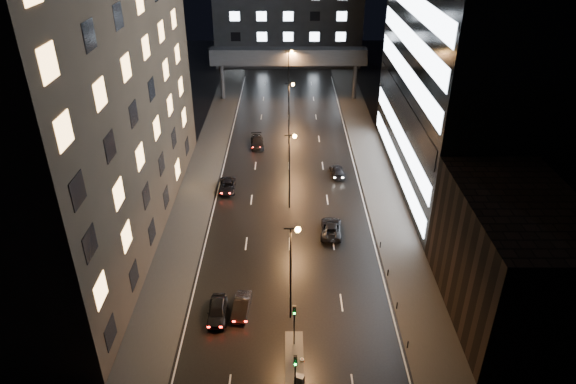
# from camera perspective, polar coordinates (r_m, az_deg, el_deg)

# --- Properties ---
(ground) EXTENTS (160.00, 160.00, 0.00)m
(ground) POSITION_cam_1_polar(r_m,az_deg,el_deg) (76.33, 0.12, 2.93)
(ground) COLOR black
(ground) RESTS_ON ground
(sidewalk_left) EXTENTS (5.00, 110.00, 0.15)m
(sidewalk_left) POSITION_cam_1_polar(r_m,az_deg,el_deg) (72.88, -9.74, 1.18)
(sidewalk_left) COLOR #383533
(sidewalk_left) RESTS_ON ground
(sidewalk_right) EXTENTS (5.00, 110.00, 0.15)m
(sidewalk_right) POSITION_cam_1_polar(r_m,az_deg,el_deg) (72.99, 10.00, 1.20)
(sidewalk_right) COLOR #383533
(sidewalk_right) RESTS_ON ground
(building_left) EXTENTS (15.00, 48.00, 40.00)m
(building_left) POSITION_cam_1_polar(r_m,az_deg,el_deg) (58.54, -23.04, 13.27)
(building_left) COLOR #2D2319
(building_left) RESTS_ON ground
(building_right_low) EXTENTS (10.00, 18.00, 12.00)m
(building_right_low) POSITION_cam_1_polar(r_m,az_deg,el_deg) (50.91, 23.59, -6.85)
(building_right_low) COLOR black
(building_right_low) RESTS_ON ground
(building_right_glass) EXTENTS (20.00, 36.00, 45.00)m
(building_right_glass) POSITION_cam_1_polar(r_m,az_deg,el_deg) (70.08, 22.18, 17.92)
(building_right_glass) COLOR black
(building_right_glass) RESTS_ON ground
(building_far) EXTENTS (34.00, 14.00, 25.00)m
(building_far) POSITION_cam_1_polar(r_m,az_deg,el_deg) (128.15, 0.02, 19.74)
(building_far) COLOR #333335
(building_far) RESTS_ON ground
(skybridge) EXTENTS (30.00, 3.00, 10.00)m
(skybridge) POSITION_cam_1_polar(r_m,az_deg,el_deg) (101.63, 0.06, 14.77)
(skybridge) COLOR #333335
(skybridge) RESTS_ON ground
(median_island) EXTENTS (1.60, 8.00, 0.15)m
(median_island) POSITION_cam_1_polar(r_m,az_deg,el_deg) (45.54, 0.72, -18.83)
(median_island) COLOR #383533
(median_island) RESTS_ON ground
(traffic_signal_near) EXTENTS (0.28, 0.34, 4.40)m
(traffic_signal_near) POSITION_cam_1_polar(r_m,az_deg,el_deg) (45.11, 0.71, -13.91)
(traffic_signal_near) COLOR black
(traffic_signal_near) RESTS_ON median_island
(traffic_signal_far) EXTENTS (0.28, 0.34, 4.40)m
(traffic_signal_far) POSITION_cam_1_polar(r_m,az_deg,el_deg) (41.28, 0.81, -19.15)
(traffic_signal_far) COLOR black
(traffic_signal_far) RESTS_ON median_island
(bollard_row) EXTENTS (0.12, 25.12, 0.90)m
(bollard_row) POSITION_cam_1_polar(r_m,az_deg,el_deg) (49.51, 12.56, -14.20)
(bollard_row) COLOR black
(bollard_row) RESTS_ON ground
(streetlight_near) EXTENTS (1.45, 0.50, 10.15)m
(streetlight_near) POSITION_cam_1_polar(r_m,az_deg,el_deg) (45.59, 0.50, -7.76)
(streetlight_near) COLOR black
(streetlight_near) RESTS_ON ground
(streetlight_mid_a) EXTENTS (1.45, 0.50, 10.15)m
(streetlight_mid_a) POSITION_cam_1_polar(r_m,az_deg,el_deg) (62.70, 0.32, 3.36)
(streetlight_mid_a) COLOR black
(streetlight_mid_a) RESTS_ON ground
(streetlight_mid_b) EXTENTS (1.45, 0.50, 10.15)m
(streetlight_mid_b) POSITION_cam_1_polar(r_m,az_deg,el_deg) (81.14, 0.22, 9.57)
(streetlight_mid_b) COLOR black
(streetlight_mid_b) RESTS_ON ground
(streetlight_far) EXTENTS (1.45, 0.50, 10.15)m
(streetlight_far) POSITION_cam_1_polar(r_m,az_deg,el_deg) (100.18, 0.15, 13.46)
(streetlight_far) COLOR black
(streetlight_far) RESTS_ON ground
(car_away_a) EXTENTS (1.90, 4.44, 1.49)m
(car_away_a) POSITION_cam_1_polar(r_m,az_deg,el_deg) (49.75, -7.85, -12.94)
(car_away_a) COLOR black
(car_away_a) RESTS_ON ground
(car_away_b) EXTENTS (1.82, 4.21, 1.35)m
(car_away_b) POSITION_cam_1_polar(r_m,az_deg,el_deg) (50.08, -5.19, -12.52)
(car_away_b) COLOR black
(car_away_b) RESTS_ON ground
(car_away_c) EXTENTS (2.36, 4.82, 1.32)m
(car_away_c) POSITION_cam_1_polar(r_m,az_deg,el_deg) (69.91, -6.77, 0.67)
(car_away_c) COLOR black
(car_away_c) RESTS_ON ground
(car_away_d) EXTENTS (2.53, 5.16, 1.44)m
(car_away_d) POSITION_cam_1_polar(r_m,az_deg,el_deg) (82.60, -3.45, 5.57)
(car_away_d) COLOR black
(car_away_d) RESTS_ON ground
(car_toward_a) EXTENTS (2.80, 5.34, 1.43)m
(car_toward_a) POSITION_cam_1_polar(r_m,az_deg,el_deg) (60.68, 4.81, -4.01)
(car_toward_a) COLOR black
(car_toward_a) RESTS_ON ground
(car_toward_b) EXTENTS (2.14, 4.52, 1.27)m
(car_toward_b) POSITION_cam_1_polar(r_m,az_deg,el_deg) (73.66, 5.50, 2.30)
(car_toward_b) COLOR black
(car_toward_b) RESTS_ON ground
(utility_cabinet) EXTENTS (0.87, 0.73, 1.13)m
(utility_cabinet) POSITION_cam_1_polar(r_m,az_deg,el_deg) (43.73, 1.26, -20.24)
(utility_cabinet) COLOR #4E4E51
(utility_cabinet) RESTS_ON median_island
(cone_a) EXTENTS (0.50, 0.50, 0.46)m
(cone_a) POSITION_cam_1_polar(r_m,az_deg,el_deg) (45.83, 1.56, -18.14)
(cone_a) COLOR #EE4A0C
(cone_a) RESTS_ON ground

